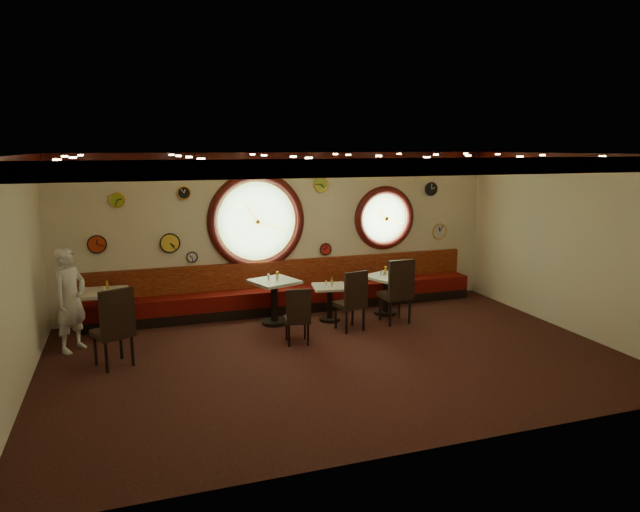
% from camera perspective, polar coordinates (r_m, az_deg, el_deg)
% --- Properties ---
extents(floor, '(9.00, 6.00, 0.00)m').
position_cam_1_polar(floor, '(9.28, 1.63, -10.03)').
color(floor, black).
rests_on(floor, ground).
extents(ceiling, '(9.00, 6.00, 0.02)m').
position_cam_1_polar(ceiling, '(8.67, 1.75, 10.14)').
color(ceiling, '#B28A32').
rests_on(ceiling, wall_back).
extents(wall_back, '(9.00, 0.02, 3.20)m').
position_cam_1_polar(wall_back, '(11.65, -3.46, 2.42)').
color(wall_back, beige).
rests_on(wall_back, floor).
extents(wall_front, '(9.00, 0.02, 3.20)m').
position_cam_1_polar(wall_front, '(6.19, 11.45, -5.38)').
color(wall_front, beige).
rests_on(wall_front, floor).
extents(wall_left, '(0.02, 6.00, 3.20)m').
position_cam_1_polar(wall_left, '(8.43, -28.36, -2.16)').
color(wall_left, beige).
rests_on(wall_left, floor).
extents(wall_right, '(0.02, 6.00, 3.20)m').
position_cam_1_polar(wall_right, '(11.21, 23.80, 1.17)').
color(wall_right, beige).
rests_on(wall_right, floor).
extents(molding_back, '(9.00, 0.10, 0.18)m').
position_cam_1_polar(molding_back, '(11.48, -3.49, 9.86)').
color(molding_back, '#380B0A').
rests_on(molding_back, wall_back).
extents(molding_front, '(9.00, 0.10, 0.18)m').
position_cam_1_polar(molding_front, '(6.00, 11.76, 8.73)').
color(molding_front, '#380B0A').
rests_on(molding_front, wall_back).
extents(molding_left, '(0.10, 6.00, 0.18)m').
position_cam_1_polar(molding_left, '(8.25, -28.96, 8.14)').
color(molding_left, '#380B0A').
rests_on(molding_left, wall_back).
extents(molding_right, '(0.10, 6.00, 0.18)m').
position_cam_1_polar(molding_right, '(11.04, 24.21, 8.90)').
color(molding_right, '#380B0A').
rests_on(molding_right, wall_back).
extents(banquette_base, '(8.00, 0.55, 0.20)m').
position_cam_1_polar(banquette_base, '(11.71, -3.02, -5.05)').
color(banquette_base, black).
rests_on(banquette_base, floor).
extents(banquette_seat, '(8.00, 0.55, 0.30)m').
position_cam_1_polar(banquette_seat, '(11.64, -3.03, -3.87)').
color(banquette_seat, '#540907').
rests_on(banquette_seat, banquette_base).
extents(banquette_back, '(8.00, 0.10, 0.55)m').
position_cam_1_polar(banquette_back, '(11.75, -3.34, -1.72)').
color(banquette_back, '#60070D').
rests_on(banquette_back, wall_back).
extents(porthole_left_glass, '(1.66, 0.02, 1.66)m').
position_cam_1_polar(porthole_left_glass, '(11.47, -6.37, 3.50)').
color(porthole_left_glass, '#7EB16A').
rests_on(porthole_left_glass, wall_back).
extents(porthole_left_frame, '(1.98, 0.18, 1.98)m').
position_cam_1_polar(porthole_left_frame, '(11.46, -6.35, 3.49)').
color(porthole_left_frame, '#380B0A').
rests_on(porthole_left_frame, wall_back).
extents(porthole_left_ring, '(1.61, 0.03, 1.61)m').
position_cam_1_polar(porthole_left_ring, '(11.43, -6.32, 3.47)').
color(porthole_left_ring, gold).
rests_on(porthole_left_ring, wall_back).
extents(porthole_right_glass, '(1.10, 0.02, 1.10)m').
position_cam_1_polar(porthole_right_glass, '(12.38, 6.42, 3.80)').
color(porthole_right_glass, '#7EB16A').
rests_on(porthole_right_glass, wall_back).
extents(porthole_right_frame, '(1.38, 0.18, 1.38)m').
position_cam_1_polar(porthole_right_frame, '(12.37, 6.45, 3.79)').
color(porthole_right_frame, '#380B0A').
rests_on(porthole_right_frame, wall_back).
extents(porthole_right_ring, '(1.09, 0.03, 1.09)m').
position_cam_1_polar(porthole_right_ring, '(12.34, 6.51, 3.78)').
color(porthole_right_ring, gold).
rests_on(porthole_right_ring, wall_back).
extents(wall_clock_0, '(0.28, 0.03, 0.28)m').
position_cam_1_polar(wall_clock_0, '(12.80, 11.04, 6.60)').
color(wall_clock_0, black).
rests_on(wall_clock_0, wall_back).
extents(wall_clock_1, '(0.26, 0.03, 0.26)m').
position_cam_1_polar(wall_clock_1, '(11.12, -19.63, 5.30)').
color(wall_clock_1, '#8DAC22').
rests_on(wall_clock_1, wall_back).
extents(wall_clock_2, '(0.32, 0.03, 0.32)m').
position_cam_1_polar(wall_clock_2, '(11.24, -21.41, 1.11)').
color(wall_clock_2, red).
rests_on(wall_clock_2, wall_back).
extents(wall_clock_3, '(0.20, 0.03, 0.20)m').
position_cam_1_polar(wall_clock_3, '(11.34, -12.69, -0.12)').
color(wall_clock_3, silver).
rests_on(wall_clock_3, wall_back).
extents(wall_clock_4, '(0.30, 0.03, 0.30)m').
position_cam_1_polar(wall_clock_4, '(11.73, 0.10, 7.16)').
color(wall_clock_4, '#9CB93A').
rests_on(wall_clock_4, wall_back).
extents(wall_clock_5, '(0.36, 0.03, 0.36)m').
position_cam_1_polar(wall_clock_5, '(11.25, -14.77, 1.26)').
color(wall_clock_5, yellow).
rests_on(wall_clock_5, wall_back).
extents(wall_clock_6, '(0.24, 0.03, 0.24)m').
position_cam_1_polar(wall_clock_6, '(11.93, 0.55, 0.69)').
color(wall_clock_6, red).
rests_on(wall_clock_6, wall_back).
extents(wall_clock_7, '(0.34, 0.03, 0.34)m').
position_cam_1_polar(wall_clock_7, '(13.02, 11.85, 2.43)').
color(wall_clock_7, silver).
rests_on(wall_clock_7, wall_back).
extents(wall_clock_8, '(0.24, 0.03, 0.24)m').
position_cam_1_polar(wall_clock_8, '(11.16, -13.47, 6.16)').
color(wall_clock_8, black).
rests_on(wall_clock_8, wall_back).
extents(table_a, '(0.83, 0.83, 0.83)m').
position_cam_1_polar(table_a, '(10.73, -20.72, -4.90)').
color(table_a, black).
rests_on(table_a, floor).
extents(table_b, '(0.99, 0.99, 0.85)m').
position_cam_1_polar(table_b, '(10.79, -4.58, -4.05)').
color(table_b, black).
rests_on(table_b, floor).
extents(table_c, '(0.73, 0.73, 0.69)m').
position_cam_1_polar(table_c, '(10.98, 0.97, -4.29)').
color(table_c, black).
rests_on(table_c, floor).
extents(table_d, '(0.95, 0.95, 0.79)m').
position_cam_1_polar(table_d, '(11.48, 6.58, -3.38)').
color(table_d, black).
rests_on(table_d, floor).
extents(chair_a, '(0.69, 0.69, 0.77)m').
position_cam_1_polar(chair_a, '(9.16, -19.82, -6.28)').
color(chair_a, black).
rests_on(chair_a, floor).
extents(chair_b, '(0.47, 0.47, 0.61)m').
position_cam_1_polar(chair_b, '(9.65, -2.23, -5.67)').
color(chair_b, black).
rests_on(chair_b, floor).
extents(chair_c, '(0.55, 0.55, 0.70)m').
position_cam_1_polar(chair_c, '(10.33, 3.30, -4.09)').
color(chair_c, black).
rests_on(chair_c, floor).
extents(chair_d, '(0.54, 0.54, 0.78)m').
position_cam_1_polar(chair_d, '(10.82, 7.83, -3.09)').
color(chair_d, black).
rests_on(chair_d, floor).
extents(condiment_a_salt, '(0.03, 0.03, 0.09)m').
position_cam_1_polar(condiment_a_salt, '(10.64, -20.97, -3.09)').
color(condiment_a_salt, silver).
rests_on(condiment_a_salt, table_a).
extents(condiment_b_salt, '(0.04, 0.04, 0.11)m').
position_cam_1_polar(condiment_b_salt, '(10.72, -5.18, -2.12)').
color(condiment_b_salt, silver).
rests_on(condiment_b_salt, table_b).
extents(condiment_c_salt, '(0.04, 0.04, 0.10)m').
position_cam_1_polar(condiment_c_salt, '(10.95, 0.61, -2.69)').
color(condiment_c_salt, silver).
rests_on(condiment_c_salt, table_c).
extents(condiment_d_salt, '(0.04, 0.04, 0.10)m').
position_cam_1_polar(condiment_d_salt, '(11.41, 6.14, -1.69)').
color(condiment_d_salt, silver).
rests_on(condiment_d_salt, table_d).
extents(condiment_a_pepper, '(0.03, 0.03, 0.09)m').
position_cam_1_polar(condiment_a_pepper, '(10.67, -20.89, -3.05)').
color(condiment_a_pepper, silver).
rests_on(condiment_a_pepper, table_a).
extents(condiment_b_pepper, '(0.03, 0.03, 0.09)m').
position_cam_1_polar(condiment_b_pepper, '(10.70, -4.39, -2.18)').
color(condiment_b_pepper, silver).
rests_on(condiment_b_pepper, table_b).
extents(condiment_c_pepper, '(0.03, 0.03, 0.09)m').
position_cam_1_polar(condiment_c_pepper, '(10.84, 1.20, -2.84)').
color(condiment_c_pepper, silver).
rests_on(condiment_c_pepper, table_c).
extents(condiment_d_pepper, '(0.03, 0.03, 0.09)m').
position_cam_1_polar(condiment_d_pepper, '(11.40, 6.41, -1.75)').
color(condiment_d_pepper, silver).
rests_on(condiment_d_pepper, table_d).
extents(condiment_a_bottle, '(0.05, 0.05, 0.15)m').
position_cam_1_polar(condiment_a_bottle, '(10.78, -20.49, -2.71)').
color(condiment_a_bottle, gold).
rests_on(condiment_a_bottle, table_a).
extents(condiment_b_bottle, '(0.04, 0.04, 0.14)m').
position_cam_1_polar(condiment_b_bottle, '(10.78, -4.29, -1.95)').
color(condiment_b_bottle, gold).
rests_on(condiment_b_bottle, table_b).
extents(condiment_c_bottle, '(0.05, 0.05, 0.15)m').
position_cam_1_polar(condiment_c_bottle, '(10.98, 1.20, -2.51)').
color(condiment_c_bottle, gold).
rests_on(condiment_c_bottle, table_c).
extents(condiment_d_bottle, '(0.05, 0.05, 0.16)m').
position_cam_1_polar(condiment_d_bottle, '(11.52, 6.56, -1.43)').
color(condiment_d_bottle, yellow).
rests_on(condiment_d_bottle, table_d).
extents(waiter, '(0.72, 0.75, 1.72)m').
position_cam_1_polar(waiter, '(10.14, -23.69, -4.03)').
color(waiter, silver).
rests_on(waiter, floor).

